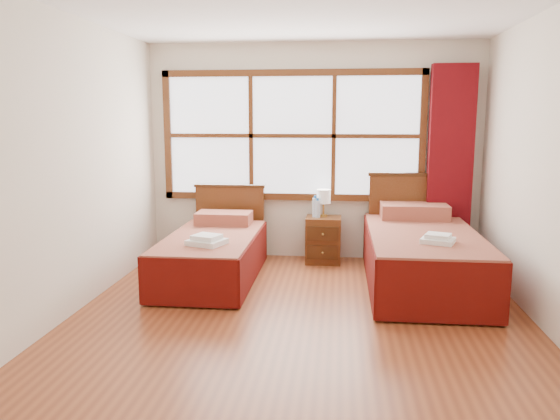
# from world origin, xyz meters

# --- Properties ---
(floor) EXTENTS (4.50, 4.50, 0.00)m
(floor) POSITION_xyz_m (0.00, 0.00, 0.00)
(floor) COLOR brown
(floor) RESTS_ON ground
(ceiling) EXTENTS (4.50, 4.50, 0.00)m
(ceiling) POSITION_xyz_m (0.00, 0.00, 2.60)
(ceiling) COLOR white
(ceiling) RESTS_ON wall_back
(wall_back) EXTENTS (4.00, 0.00, 4.00)m
(wall_back) POSITION_xyz_m (0.00, 2.25, 1.30)
(wall_back) COLOR silver
(wall_back) RESTS_ON floor
(wall_left) EXTENTS (0.00, 4.50, 4.50)m
(wall_left) POSITION_xyz_m (-2.00, 0.00, 1.30)
(wall_left) COLOR silver
(wall_left) RESTS_ON floor
(wall_right) EXTENTS (0.00, 4.50, 4.50)m
(wall_right) POSITION_xyz_m (2.00, 0.00, 1.30)
(wall_right) COLOR silver
(wall_right) RESTS_ON floor
(window) EXTENTS (3.16, 0.06, 1.56)m
(window) POSITION_xyz_m (-0.25, 2.21, 1.50)
(window) COLOR white
(window) RESTS_ON wall_back
(curtain) EXTENTS (0.50, 0.16, 2.30)m
(curtain) POSITION_xyz_m (1.60, 2.11, 1.17)
(curtain) COLOR #650A0F
(curtain) RESTS_ON wall_back
(bed_left) EXTENTS (0.94, 1.96, 0.91)m
(bed_left) POSITION_xyz_m (-1.01, 1.20, 0.28)
(bed_left) COLOR #3A1F0C
(bed_left) RESTS_ON floor
(bed_right) EXTENTS (1.10, 2.14, 1.08)m
(bed_right) POSITION_xyz_m (1.19, 1.20, 0.33)
(bed_right) COLOR #3A1F0C
(bed_right) RESTS_ON floor
(nightstand) EXTENTS (0.41, 0.41, 0.55)m
(nightstand) POSITION_xyz_m (0.15, 1.99, 0.28)
(nightstand) COLOR #572D13
(nightstand) RESTS_ON floor
(towels_left) EXTENTS (0.41, 0.39, 0.10)m
(towels_left) POSITION_xyz_m (-0.96, 0.73, 0.53)
(towels_left) COLOR white
(towels_left) RESTS_ON bed_left
(towels_right) EXTENTS (0.36, 0.34, 0.09)m
(towels_right) POSITION_xyz_m (1.24, 0.66, 0.61)
(towels_right) COLOR white
(towels_right) RESTS_ON bed_right
(lamp) EXTENTS (0.17, 0.17, 0.32)m
(lamp) POSITION_xyz_m (0.14, 2.06, 0.78)
(lamp) COLOR #B48839
(lamp) RESTS_ON nightstand
(bottle_near) EXTENTS (0.07, 0.07, 0.26)m
(bottle_near) POSITION_xyz_m (0.05, 1.99, 0.67)
(bottle_near) COLOR silver
(bottle_near) RESTS_ON nightstand
(bottle_far) EXTENTS (0.06, 0.06, 0.23)m
(bottle_far) POSITION_xyz_m (0.08, 1.96, 0.66)
(bottle_far) COLOR silver
(bottle_far) RESTS_ON nightstand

